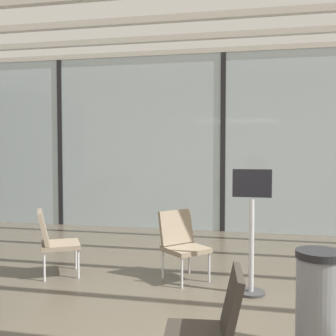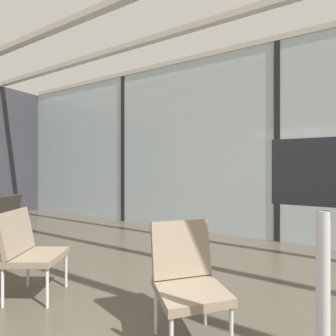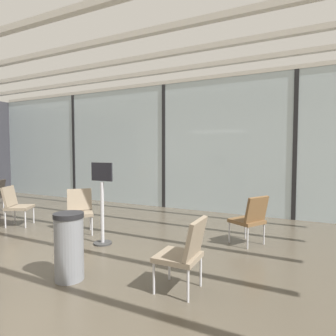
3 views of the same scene
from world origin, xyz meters
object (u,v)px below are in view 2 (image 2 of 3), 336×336
lounge_chair_3 (186,274)px  lounge_chair_5 (28,247)px  lounge_chair_1 (0,219)px  info_sign (323,302)px

lounge_chair_3 → lounge_chair_5: same height
lounge_chair_1 → lounge_chair_3: bearing=60.5°
lounge_chair_1 → lounge_chair_5: (1.78, -0.64, 0.00)m
lounge_chair_1 → info_sign: size_ratio=0.60×
lounge_chair_3 → info_sign: bearing=-68.8°
lounge_chair_1 → lounge_chair_3: 3.48m
lounge_chair_5 → info_sign: 2.56m
lounge_chair_3 → lounge_chair_5: (-1.67, -0.22, 0.00)m
lounge_chair_3 → lounge_chair_1: bearing=127.2°
lounge_chair_1 → info_sign: 4.41m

